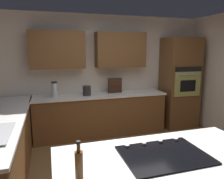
{
  "coord_description": "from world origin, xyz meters",
  "views": [
    {
      "loc": [
        1.16,
        2.66,
        1.84
      ],
      "look_at": [
        0.05,
        -1.03,
        1.12
      ],
      "focal_mm": 34.32,
      "sensor_mm": 36.0,
      "label": 1
    }
  ],
  "objects_px": {
    "cooktop": "(164,154)",
    "oil_bottle": "(79,165)",
    "wall_oven": "(180,83)",
    "kettle": "(87,91)",
    "spice_rack": "(115,85)",
    "blender": "(55,91)"
  },
  "relations": [
    {
      "from": "wall_oven",
      "to": "cooktop",
      "type": "distance_m",
      "value": 3.47
    },
    {
      "from": "wall_oven",
      "to": "kettle",
      "type": "relative_size",
      "value": 10.46
    },
    {
      "from": "cooktop",
      "to": "blender",
      "type": "bearing_deg",
      "value": -72.81
    },
    {
      "from": "cooktop",
      "to": "spice_rack",
      "type": "bearing_deg",
      "value": -98.75
    },
    {
      "from": "cooktop",
      "to": "wall_oven",
      "type": "bearing_deg",
      "value": -126.15
    },
    {
      "from": "cooktop",
      "to": "spice_rack",
      "type": "height_order",
      "value": "spice_rack"
    },
    {
      "from": "cooktop",
      "to": "oil_bottle",
      "type": "relative_size",
      "value": 2.46
    },
    {
      "from": "spice_rack",
      "to": "oil_bottle",
      "type": "xyz_separation_m",
      "value": [
        1.23,
        3.05,
        -0.04
      ]
    },
    {
      "from": "kettle",
      "to": "oil_bottle",
      "type": "height_order",
      "value": "oil_bottle"
    },
    {
      "from": "cooktop",
      "to": "kettle",
      "type": "bearing_deg",
      "value": -85.73
    },
    {
      "from": "blender",
      "to": "kettle",
      "type": "relative_size",
      "value": 1.56
    },
    {
      "from": "wall_oven",
      "to": "spice_rack",
      "type": "relative_size",
      "value": 6.58
    },
    {
      "from": "blender",
      "to": "wall_oven",
      "type": "bearing_deg",
      "value": -179.45
    },
    {
      "from": "blender",
      "to": "spice_rack",
      "type": "xyz_separation_m",
      "value": [
        -1.3,
        -0.11,
        0.03
      ]
    },
    {
      "from": "spice_rack",
      "to": "kettle",
      "type": "bearing_deg",
      "value": 9.78
    },
    {
      "from": "cooktop",
      "to": "oil_bottle",
      "type": "bearing_deg",
      "value": 12.01
    },
    {
      "from": "spice_rack",
      "to": "kettle",
      "type": "xyz_separation_m",
      "value": [
        0.65,
        0.11,
        -0.06
      ]
    },
    {
      "from": "blender",
      "to": "oil_bottle",
      "type": "bearing_deg",
      "value": 91.37
    },
    {
      "from": "wall_oven",
      "to": "kettle",
      "type": "xyz_separation_m",
      "value": [
        2.25,
        0.03,
        -0.06
      ]
    },
    {
      "from": "oil_bottle",
      "to": "wall_oven",
      "type": "bearing_deg",
      "value": -133.68
    },
    {
      "from": "spice_rack",
      "to": "wall_oven",
      "type": "bearing_deg",
      "value": 176.99
    },
    {
      "from": "kettle",
      "to": "oil_bottle",
      "type": "relative_size",
      "value": 0.66
    }
  ]
}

